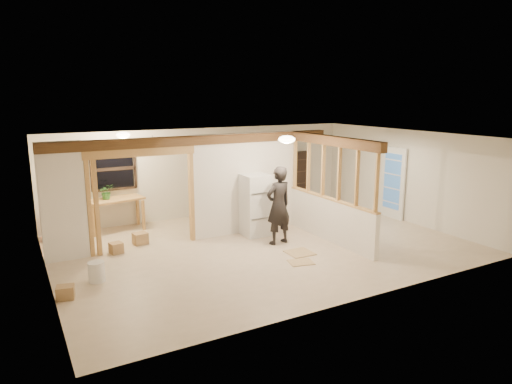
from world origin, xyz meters
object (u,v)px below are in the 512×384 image
woman (279,205)px  shop_vac (52,228)px  work_table (117,214)px  refrigerator (255,205)px  bookshelf (297,178)px

woman → shop_vac: woman is taller
woman → work_table: woman is taller
woman → work_table: (-3.07, 2.89, -0.49)m
refrigerator → bookshelf: (2.70, 2.20, 0.08)m
refrigerator → woman: 0.88m
work_table → shop_vac: work_table is taller
bookshelf → work_table: bearing=-178.2°
refrigerator → work_table: size_ratio=1.14×
woman → bookshelf: 3.99m
work_table → shop_vac: size_ratio=2.26×
work_table → shop_vac: bearing=171.3°
shop_vac → bookshelf: 7.20m
bookshelf → refrigerator: bearing=-140.8°
work_table → bookshelf: bookshelf is taller
woman → shop_vac: size_ratio=3.09×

